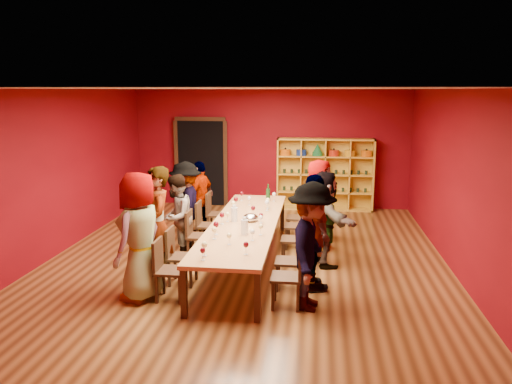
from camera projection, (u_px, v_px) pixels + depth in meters
The scene contains 48 objects.
room_shell at pixel (244, 179), 8.40m from camera, with size 7.10×9.10×3.04m.
tasting_table at pixel (245, 225), 8.56m from camera, with size 1.10×4.50×0.75m.
doorway at pixel (202, 162), 13.00m from camera, with size 1.40×0.17×2.30m.
shelving_unit at pixel (325, 171), 12.52m from camera, with size 2.40×0.40×1.80m.
chair_person_left_0 at pixel (166, 266), 7.15m from camera, with size 0.42×0.42×0.89m.
person_left_0 at pixel (140, 236), 7.11m from camera, with size 0.91×0.50×1.86m, color #525258.
chair_person_left_1 at pixel (177, 253), 7.74m from camera, with size 0.42×0.42×0.89m.
person_left_1 at pixel (158, 226), 7.69m from camera, with size 0.67×0.49×1.84m, color #6195C9.
chair_person_left_2 at pixel (195, 233), 8.84m from camera, with size 0.42×0.42×0.89m.
person_left_2 at pixel (176, 217), 8.83m from camera, with size 0.74×0.41×1.53m, color #535358.
chair_person_left_3 at pixel (204, 222), 9.54m from camera, with size 0.42×0.42×0.89m.
person_left_3 at pixel (186, 205), 9.52m from camera, with size 1.07×0.44×1.66m, color silver.
chair_person_left_4 at pixel (214, 211), 10.39m from camera, with size 0.42×0.42×0.89m.
person_left_4 at pixel (201, 198), 10.37m from camera, with size 0.91×0.41×1.54m, color black.
chair_person_right_0 at pixel (292, 273), 6.89m from camera, with size 0.42×0.42×0.89m.
person_right_0 at pixel (311, 247), 6.78m from camera, with size 1.15×0.47×1.78m, color #141D39.
chair_person_right_1 at pixel (295, 257), 7.53m from camera, with size 0.42×0.42×0.89m.
person_right_1 at pixel (313, 233), 7.42m from camera, with size 1.04×0.47×1.78m, color #D08B92.
chair_person_right_2 at pixel (298, 236), 8.63m from camera, with size 0.42×0.42×0.89m.
person_right_2 at pixel (324, 218), 8.51m from camera, with size 1.53×0.44×1.65m, color #141939.
chair_person_right_3 at pixel (300, 223), 9.48m from camera, with size 0.42×0.42×0.89m.
person_right_3 at pixel (319, 205), 9.36m from camera, with size 0.84×0.46×1.71m, color #5576AE.
chair_person_right_4 at pixel (301, 215), 10.10m from camera, with size 0.42×0.42×0.89m.
person_right_4 at pixel (319, 203), 10.00m from camera, with size 0.55×0.40×1.52m, color #608DC6.
wine_glass_0 at pixel (236, 200), 9.60m from camera, with size 0.08×0.08×0.21m.
wine_glass_1 at pixel (233, 204), 9.30m from camera, with size 0.08×0.08×0.20m.
wine_glass_2 at pixel (204, 246), 6.79m from camera, with size 0.08×0.08×0.21m.
wine_glass_3 at pixel (274, 195), 10.14m from camera, with size 0.07×0.07×0.19m.
wine_glass_4 at pixel (216, 225), 7.79m from camera, with size 0.09×0.09×0.22m.
wine_glass_5 at pixel (261, 227), 7.77m from camera, with size 0.07×0.07×0.18m.
wine_glass_6 at pixel (261, 216), 8.49m from camera, with size 0.07×0.07×0.18m.
wine_glass_7 at pixel (214, 230), 7.56m from camera, with size 0.08×0.08×0.20m.
wine_glass_8 at pixel (261, 218), 8.33m from camera, with size 0.07×0.07×0.18m.
wine_glass_9 at pixel (227, 215), 8.57m from camera, with size 0.07×0.07×0.18m.
wine_glass_10 at pixel (203, 251), 6.62m from camera, with size 0.07×0.07×0.18m.
wine_glass_11 at pixel (229, 236), 7.29m from camera, with size 0.07×0.07×0.18m.
wine_glass_12 at pixel (252, 232), 7.48m from camera, with size 0.07×0.07×0.18m.
wine_glass_13 at pixel (222, 216), 8.40m from camera, with size 0.08×0.08×0.21m.
wine_glass_14 at pixel (246, 245), 6.84m from camera, with size 0.08×0.08×0.19m.
wine_glass_15 at pixel (267, 203), 9.34m from camera, with size 0.08×0.08×0.21m.
wine_glass_16 at pixel (253, 209), 8.93m from camera, with size 0.08×0.08×0.20m.
wine_glass_17 at pixel (249, 199), 9.81m from camera, with size 0.07×0.07×0.18m.
wine_glass_18 at pixel (242, 194), 10.20m from camera, with size 0.08×0.08×0.19m.
wine_glass_19 at pixel (268, 201), 9.51m from camera, with size 0.08×0.08×0.21m.
spittoon_bowl at pixel (251, 218), 8.61m from camera, with size 0.27×0.27×0.15m, color #ADAFB4.
carafe_a at pixel (234, 214), 8.59m from camera, with size 0.15×0.15×0.29m.
carafe_b at pixel (245, 227), 7.80m from camera, with size 0.13×0.13×0.28m.
wine_bottle at pixel (268, 194), 10.19m from camera, with size 0.10×0.10×0.35m.
Camera 1 is at (1.23, -8.18, 2.98)m, focal length 35.00 mm.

